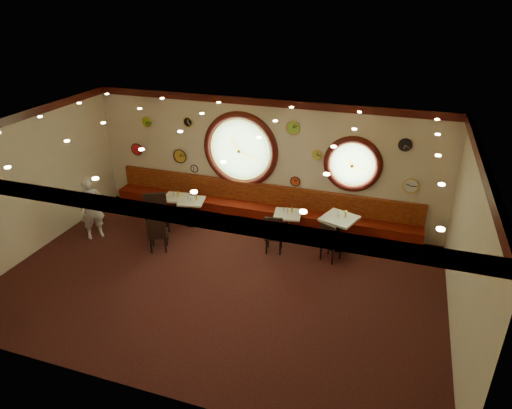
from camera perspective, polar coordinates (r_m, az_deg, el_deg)
The scene contains 50 objects.
floor at distance 9.69m, azimuth -4.61°, elevation -9.54°, with size 9.00×6.00×0.00m, color black.
ceiling at distance 8.27m, azimuth -5.40°, elevation 8.89°, with size 9.00×6.00×0.02m, color #B18232.
wall_back at distance 11.44m, azimuth 0.92°, elevation 5.37°, with size 9.00×0.02×3.20m, color beige.
wall_front at distance 6.64m, azimuth -15.36°, elevation -12.16°, with size 9.00×0.02×3.20m, color beige.
wall_left at distance 11.31m, azimuth -26.47°, elevation 2.31°, with size 0.02×6.00×3.20m, color beige.
wall_right at distance 8.35m, azimuth 24.90°, elevation -5.39°, with size 0.02×6.00×3.20m, color beige.
molding_back at distance 10.96m, azimuth 0.90°, elevation 12.70°, with size 9.00×0.10×0.18m, color #3C0E0B.
molding_front at distance 5.90m, azimuth -16.78°, elevation -0.18°, with size 9.00×0.10×0.18m, color #3C0E0B.
molding_left at distance 10.83m, azimuth -27.85°, elevation 9.61°, with size 0.10×6.00×0.18m, color #3C0E0B.
molding_right at distance 7.74m, azimuth 26.58°, elevation 4.32°, with size 0.10×6.00×0.18m, color #3C0E0B.
banquette_base at distance 11.81m, azimuth 0.46°, elevation -1.92°, with size 8.00×0.55×0.20m, color black.
banquette_seat at distance 11.69m, azimuth 0.46°, elevation -0.84°, with size 8.00×0.55×0.30m, color #580F07.
banquette_back at distance 11.71m, azimuth 0.80°, elevation 1.37°, with size 8.00×0.10×0.55m, color #65080B.
porthole_left_glass at distance 11.54m, azimuth -1.94°, elevation 6.85°, with size 1.66×1.66×0.02m, color #8BB96F.
porthole_left_frame at distance 11.52m, azimuth -1.96°, elevation 6.83°, with size 1.98×1.98×0.18m, color #3C0E0B.
porthole_left_ring at distance 11.50m, azimuth -2.02°, elevation 6.78°, with size 1.61×1.61×0.03m, color yellow.
porthole_right_glass at distance 10.95m, azimuth 12.00°, elevation 4.95°, with size 1.10×1.10×0.02m, color #8BB96F.
porthole_right_frame at distance 10.93m, azimuth 11.99°, elevation 4.93°, with size 1.38×1.38×0.18m, color #3C0E0B.
porthole_right_ring at distance 10.91m, azimuth 11.97°, elevation 4.88°, with size 1.09×1.09×0.03m, color yellow.
wall_clock_0 at distance 12.22m, azimuth -7.70°, elevation 4.48°, with size 0.20×0.20×0.03m, color silver.
wall_clock_1 at distance 10.91m, azimuth 4.70°, elevation 9.53°, with size 0.30×0.30×0.03m, color #86CA3F.
wall_clock_2 at distance 12.29m, azimuth -9.47°, elevation 5.98°, with size 0.36×0.36×0.03m, color gold.
wall_clock_3 at distance 12.91m, azimuth -14.65°, elevation 6.69°, with size 0.32×0.32×0.03m, color red.
wall_clock_4 at distance 11.34m, azimuth 4.95°, elevation 2.91°, with size 0.24×0.24×0.03m, color #E8441B.
wall_clock_5 at distance 10.98m, azimuth 7.64°, elevation 6.19°, with size 0.22×0.22×0.03m, color #CCCB44.
wall_clock_6 at distance 11.87m, azimuth -8.49°, elevation 10.16°, with size 0.24×0.24×0.03m, color black.
wall_clock_7 at distance 10.67m, azimuth 18.15°, elevation 7.11°, with size 0.28×0.28×0.03m, color black.
wall_clock_8 at distance 11.00m, azimuth 18.78°, elevation 2.24°, with size 0.34×0.34×0.03m, color silver.
wall_clock_9 at distance 12.47m, azimuth -13.48°, elevation 10.02°, with size 0.26×0.26×0.03m, color #8BC427.
table_a at distance 12.03m, azimuth -9.93°, elevation -0.10°, with size 0.67×0.67×0.66m.
table_b at distance 11.74m, azimuth -8.00°, elevation -0.59°, with size 0.73×0.73×0.67m.
table_c at distance 10.97m, azimuth 3.92°, elevation -2.31°, with size 0.71×0.71×0.69m.
table_d at distance 10.71m, azimuth 10.28°, elevation -3.01°, with size 0.93×0.93×0.80m.
chair_a at distance 11.08m, azimuth -12.30°, elevation -0.92°, with size 0.70×0.70×0.78m.
chair_b at distance 10.61m, azimuth -12.26°, elevation -3.09°, with size 0.55×0.55×0.62m.
chair_c at distance 10.33m, azimuth 2.24°, elevation -3.46°, with size 0.46×0.46×0.59m.
chair_d at distance 10.16m, azimuth 9.16°, elevation -4.38°, with size 0.52×0.52×0.58m.
condiment_a_salt at distance 11.93m, azimuth -10.21°, elevation 1.22°, with size 0.04×0.04×0.10m, color #BCBBC0.
condiment_b_salt at distance 11.69m, azimuth -8.50°, elevation 0.87°, with size 0.04×0.04×0.10m, color #B7B7BC.
condiment_c_salt at distance 10.92m, azimuth 3.52°, elevation -0.64°, with size 0.04×0.04×0.10m, color silver.
condiment_d_salt at distance 10.63m, azimuth 10.25°, elevation -1.13°, with size 0.04×0.04×0.10m, color silver.
condiment_a_pepper at distance 11.87m, azimuth -9.80°, elevation 1.15°, with size 0.04×0.04×0.11m, color #BCBDC1.
condiment_b_pepper at distance 11.57m, azimuth -8.18°, elevation 0.61°, with size 0.03×0.03×0.09m, color silver.
condiment_c_pepper at distance 10.83m, azimuth 3.96°, elevation -0.87°, with size 0.04×0.04×0.11m, color silver.
condiment_d_pepper at distance 10.55m, azimuth 10.37°, elevation -1.39°, with size 0.03×0.03×0.09m, color silver.
condiment_a_bottle at distance 11.88m, azimuth -9.70°, elevation 1.30°, with size 0.05×0.05×0.16m, color yellow.
condiment_b_bottle at distance 11.59m, azimuth -7.48°, elevation 0.85°, with size 0.05×0.05×0.15m, color gold.
condiment_c_bottle at distance 10.88m, azimuth 4.51°, elevation -0.63°, with size 0.05×0.05×0.15m, color yellow.
condiment_d_bottle at distance 10.58m, azimuth 11.15°, elevation -1.18°, with size 0.05×0.05×0.16m, color gold.
waiter at distance 11.58m, azimuth -19.83°, elevation -0.44°, with size 0.56×0.37×1.54m, color white.
Camera 1 is at (3.23, -7.23, 5.58)m, focal length 32.00 mm.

